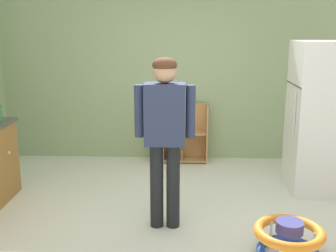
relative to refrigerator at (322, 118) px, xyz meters
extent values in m
plane|color=silver|center=(-1.70, -1.11, -0.89)|extent=(12.00, 12.00, 0.00)
cube|color=#96B181|center=(-1.70, 1.22, 0.46)|extent=(5.20, 0.06, 2.70)
sphere|color=silver|center=(-3.58, -0.46, -0.33)|extent=(0.04, 0.04, 0.04)
cube|color=white|center=(0.00, 0.00, 0.00)|extent=(0.70, 0.68, 1.78)
cylinder|color=silver|center=(-0.36, -0.17, 0.09)|extent=(0.02, 0.02, 0.50)
cube|color=#333333|center=(-0.35, 0.00, 0.39)|extent=(0.01, 0.67, 0.01)
cube|color=tan|center=(-2.07, 1.00, -0.47)|extent=(0.02, 0.28, 0.85)
cube|color=tan|center=(-1.29, 1.00, -0.47)|extent=(0.02, 0.28, 0.85)
cube|color=tan|center=(-1.68, 1.13, -0.47)|extent=(0.80, 0.02, 0.85)
cube|color=tan|center=(-1.68, 1.00, -0.86)|extent=(0.76, 0.24, 0.02)
cube|color=tan|center=(-1.68, 1.00, -0.46)|extent=(0.76, 0.24, 0.02)
cube|color=orange|center=(-2.03, 0.97, -0.74)|extent=(0.02, 0.17, 0.22)
cube|color=orange|center=(-2.03, 0.97, -0.35)|extent=(0.03, 0.17, 0.19)
cube|color=#B12526|center=(-1.97, 0.97, -0.72)|extent=(0.02, 0.17, 0.25)
cube|color=#37914A|center=(-1.98, 0.97, -0.33)|extent=(0.03, 0.17, 0.22)
cube|color=beige|center=(-1.92, 0.97, -0.76)|extent=(0.03, 0.17, 0.18)
cube|color=#8E3989|center=(-1.93, 0.97, -0.35)|extent=(0.03, 0.17, 0.18)
cube|color=orange|center=(-1.86, 0.97, -0.75)|extent=(0.02, 0.17, 0.20)
cube|color=#30539E|center=(-1.87, 0.97, -0.35)|extent=(0.02, 0.17, 0.19)
cube|color=#288348|center=(-1.78, 0.97, -0.76)|extent=(0.03, 0.17, 0.18)
cube|color=purple|center=(-1.81, 0.97, -0.32)|extent=(0.02, 0.17, 0.25)
cube|color=red|center=(-1.76, 0.97, -0.76)|extent=(0.02, 0.17, 0.19)
cube|color=silver|center=(-1.71, 0.97, -0.36)|extent=(0.03, 0.17, 0.17)
cube|color=#6B6A49|center=(-1.65, 0.97, -0.77)|extent=(0.02, 0.17, 0.16)
cube|color=#2F8240|center=(-1.67, 0.97, -0.36)|extent=(0.02, 0.17, 0.16)
cylinder|color=black|center=(-1.88, -1.04, -0.47)|extent=(0.13, 0.13, 0.85)
cylinder|color=black|center=(-1.72, -1.04, -0.47)|extent=(0.13, 0.13, 0.85)
cube|color=#2A3352|center=(-1.80, -1.04, 0.25)|extent=(0.38, 0.22, 0.58)
cylinder|color=#2A3352|center=(-2.04, -1.04, 0.28)|extent=(0.09, 0.09, 0.50)
cylinder|color=#2A3352|center=(-1.56, -1.04, 0.28)|extent=(0.09, 0.09, 0.50)
sphere|color=tan|center=(-1.80, -1.04, 0.65)|extent=(0.22, 0.22, 0.22)
ellipsoid|color=#4B2E1B|center=(-1.80, -1.04, 0.71)|extent=(0.23, 0.23, 0.14)
torus|color=blue|center=(-0.71, -1.55, -0.86)|extent=(0.54, 0.54, 0.07)
torus|color=orange|center=(-0.71, -1.55, -0.67)|extent=(0.60, 0.60, 0.08)
cylinder|color=navy|center=(-0.71, -1.55, -0.62)|extent=(0.23, 0.23, 0.10)
cylinder|color=silver|center=(-0.49, -1.55, -0.76)|extent=(0.02, 0.02, 0.18)
cylinder|color=silver|center=(-0.82, -1.36, -0.76)|extent=(0.02, 0.02, 0.18)
camera|label=1|loc=(-1.62, -4.83, 1.04)|focal=44.41mm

